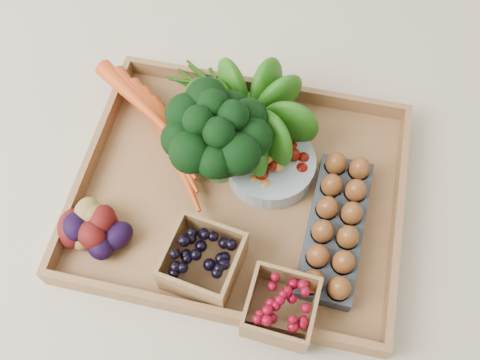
% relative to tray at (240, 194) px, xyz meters
% --- Properties ---
extents(ground, '(4.00, 4.00, 0.00)m').
position_rel_tray_xyz_m(ground, '(0.00, 0.00, -0.01)').
color(ground, beige).
rests_on(ground, ground).
extents(tray, '(0.55, 0.45, 0.01)m').
position_rel_tray_xyz_m(tray, '(0.00, 0.00, 0.00)').
color(tray, '#976A3F').
rests_on(tray, ground).
extents(carrots, '(0.23, 0.17, 0.06)m').
position_rel_tray_xyz_m(carrots, '(-0.15, 0.07, 0.04)').
color(carrots, '#CC4114').
rests_on(carrots, tray).
extents(lettuce, '(0.15, 0.15, 0.15)m').
position_rel_tray_xyz_m(lettuce, '(-0.01, 0.12, 0.08)').
color(lettuce, '#134F0C').
rests_on(lettuce, tray).
extents(broccoli, '(0.17, 0.17, 0.14)m').
position_rel_tray_xyz_m(broccoli, '(-0.05, 0.03, 0.08)').
color(broccoli, black).
rests_on(broccoli, tray).
extents(cherry_bowl, '(0.16, 0.16, 0.04)m').
position_rel_tray_xyz_m(cherry_bowl, '(0.04, 0.05, 0.03)').
color(cherry_bowl, '#8C9EA5').
rests_on(cherry_bowl, tray).
extents(egg_carton, '(0.10, 0.26, 0.03)m').
position_rel_tray_xyz_m(egg_carton, '(0.17, -0.04, 0.02)').
color(egg_carton, '#3B424C').
rests_on(egg_carton, tray).
extents(potatoes, '(0.14, 0.14, 0.08)m').
position_rel_tray_xyz_m(potatoes, '(-0.22, -0.13, 0.05)').
color(potatoes, '#480C0B').
rests_on(potatoes, tray).
extents(punnet_blackberry, '(0.13, 0.13, 0.08)m').
position_rel_tray_xyz_m(punnet_blackberry, '(-0.03, -0.15, 0.05)').
color(punnet_blackberry, black).
rests_on(punnet_blackberry, tray).
extents(punnet_raspberry, '(0.11, 0.11, 0.07)m').
position_rel_tray_xyz_m(punnet_raspberry, '(0.11, -0.19, 0.04)').
color(punnet_raspberry, '#660414').
rests_on(punnet_raspberry, tray).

